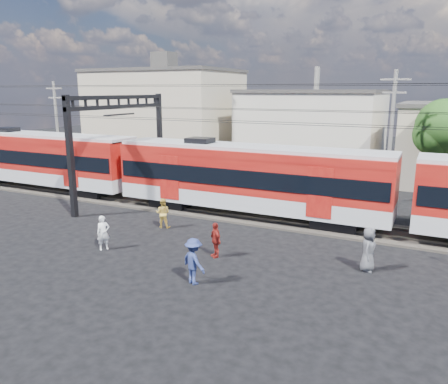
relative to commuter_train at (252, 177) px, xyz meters
The scene contains 16 objects.
ground 8.38m from the commuter_train, 85.39° to the right, with size 120.00×120.00×0.00m, color black.
track_bed 2.43m from the commuter_train, ahead, with size 70.00×3.40×0.12m, color #2D2823.
rail_near 2.43m from the commuter_train, 49.29° to the right, with size 70.00×0.12×0.12m, color #59544C.
rail_far 2.43m from the commuter_train, 49.29° to the left, with size 70.00×0.12×0.12m, color #59544C.
commuter_train is the anchor object (origin of this frame).
catenary 8.46m from the commuter_train, behind, with size 70.00×9.30×7.52m.
building_west 22.99m from the commuter_train, 135.63° to the left, with size 14.28×10.20×9.30m.
building_midwest 19.09m from the commuter_train, 94.08° to the left, with size 12.24×12.24×7.30m.
utility_pole_mid 9.88m from the commuter_train, 46.49° to the left, with size 1.80×0.24×8.50m.
utility_pole_west 22.26m from the commuter_train, 164.31° to the left, with size 1.80×0.24×8.00m.
tree_near 14.27m from the commuter_train, 45.75° to the left, with size 3.82×3.64×6.72m.
pedestrian_a 9.13m from the commuter_train, 117.55° to the right, with size 0.59×0.39×1.61m, color white.
pedestrian_b 5.55m from the commuter_train, 131.60° to the right, with size 0.79×0.61×1.62m, color gold.
pedestrian_c 9.58m from the commuter_train, 81.14° to the right, with size 1.17×0.67×1.81m, color navy.
pedestrian_d 6.79m from the commuter_train, 81.76° to the right, with size 0.93×0.39×1.59m, color maroon.
pedestrian_e 9.04m from the commuter_train, 35.59° to the right, with size 0.90×0.59×1.85m, color #4B4B50.
Camera 1 is at (8.65, -14.81, 7.24)m, focal length 35.00 mm.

